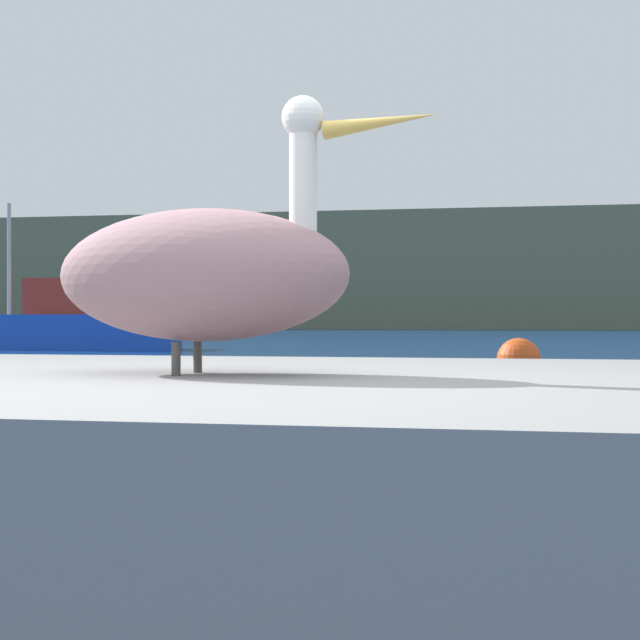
# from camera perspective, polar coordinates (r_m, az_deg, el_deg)

# --- Properties ---
(hillside_backdrop) EXTENTS (140.00, 11.38, 8.56)m
(hillside_backdrop) POSITION_cam_1_polar(r_m,az_deg,el_deg) (73.20, 10.31, 2.85)
(hillside_backdrop) COLOR #5B664C
(hillside_backdrop) RESTS_ON ground
(pier_dock) EXTENTS (3.37, 2.72, 0.88)m
(pier_dock) POSITION_cam_1_polar(r_m,az_deg,el_deg) (3.25, -7.13, -10.98)
(pier_dock) COLOR gray
(pier_dock) RESTS_ON ground
(pelican) EXTENTS (1.32, 0.59, 0.91)m
(pelican) POSITION_cam_1_polar(r_m,az_deg,el_deg) (3.19, -6.93, 2.91)
(pelican) COLOR gray
(pelican) RESTS_ON pier_dock
(fishing_boat_blue) EXTENTS (6.67, 2.08, 4.54)m
(fishing_boat_blue) POSITION_cam_1_polar(r_m,az_deg,el_deg) (30.30, -14.87, -0.29)
(fishing_boat_blue) COLOR blue
(fishing_boat_blue) RESTS_ON ground
(mooring_buoy) EXTENTS (0.70, 0.70, 0.70)m
(mooring_buoy) POSITION_cam_1_polar(r_m,az_deg,el_deg) (15.49, 11.83, -2.35)
(mooring_buoy) COLOR #E54C19
(mooring_buoy) RESTS_ON ground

